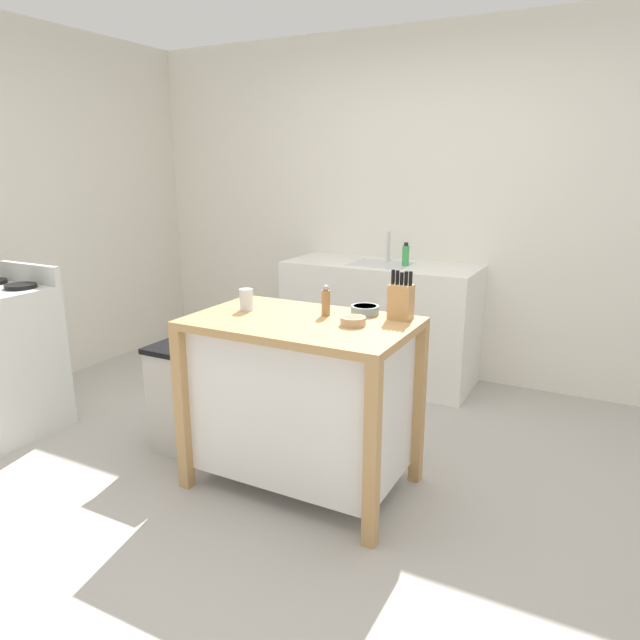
% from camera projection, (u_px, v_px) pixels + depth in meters
% --- Properties ---
extents(ground_plane, '(5.97, 5.97, 0.00)m').
position_uv_depth(ground_plane, '(294.00, 487.00, 2.98)').
color(ground_plane, '#ADA8A0').
rests_on(ground_plane, ground).
extents(wall_back, '(4.97, 0.10, 2.60)m').
position_uv_depth(wall_back, '(427.00, 208.00, 4.40)').
color(wall_back, silver).
rests_on(wall_back, ground).
extents(wall_left, '(0.10, 2.65, 2.60)m').
position_uv_depth(wall_left, '(58.00, 208.00, 4.38)').
color(wall_left, silver).
rests_on(wall_left, ground).
extents(kitchen_island, '(1.09, 0.67, 0.89)m').
position_uv_depth(kitchen_island, '(302.00, 394.00, 2.90)').
color(kitchen_island, tan).
rests_on(kitchen_island, ground).
extents(knife_block, '(0.11, 0.09, 0.24)m').
position_uv_depth(knife_block, '(401.00, 301.00, 2.78)').
color(knife_block, tan).
rests_on(knife_block, kitchen_island).
extents(bowl_stoneware_deep, '(0.14, 0.14, 0.04)m').
position_uv_depth(bowl_stoneware_deep, '(365.00, 310.00, 2.88)').
color(bowl_stoneware_deep, gray).
rests_on(bowl_stoneware_deep, kitchen_island).
extents(bowl_ceramic_small, '(0.12, 0.12, 0.04)m').
position_uv_depth(bowl_ceramic_small, '(353.00, 321.00, 2.69)').
color(bowl_ceramic_small, tan).
rests_on(bowl_ceramic_small, kitchen_island).
extents(drinking_cup, '(0.07, 0.07, 0.11)m').
position_uv_depth(drinking_cup, '(246.00, 300.00, 2.96)').
color(drinking_cup, silver).
rests_on(drinking_cup, kitchen_island).
extents(pepper_grinder, '(0.04, 0.04, 0.15)m').
position_uv_depth(pepper_grinder, '(326.00, 301.00, 2.85)').
color(pepper_grinder, '#9E7042').
rests_on(pepper_grinder, kitchen_island).
extents(trash_bin, '(0.36, 0.28, 0.63)m').
position_uv_depth(trash_bin, '(184.00, 399.00, 3.30)').
color(trash_bin, '#B7B2A8').
rests_on(trash_bin, ground).
extents(sink_counter, '(1.44, 0.60, 0.90)m').
position_uv_depth(sink_counter, '(380.00, 321.00, 4.42)').
color(sink_counter, white).
rests_on(sink_counter, ground).
extents(sink_faucet, '(0.02, 0.02, 0.22)m').
position_uv_depth(sink_faucet, '(389.00, 247.00, 4.39)').
color(sink_faucet, '#B7BCC1').
rests_on(sink_faucet, sink_counter).
extents(bottle_hand_soap, '(0.05, 0.05, 0.17)m').
position_uv_depth(bottle_hand_soap, '(406.00, 255.00, 4.19)').
color(bottle_hand_soap, green).
rests_on(bottle_hand_soap, sink_counter).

